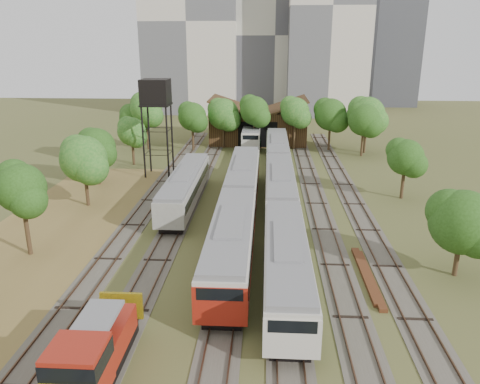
# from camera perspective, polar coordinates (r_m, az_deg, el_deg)

# --- Properties ---
(ground) EXTENTS (240.00, 240.00, 0.00)m
(ground) POSITION_cam_1_polar(r_m,az_deg,el_deg) (28.18, 1.73, -18.23)
(ground) COLOR #475123
(ground) RESTS_ON ground
(dry_grass_patch) EXTENTS (14.00, 60.00, 0.04)m
(dry_grass_patch) POSITION_cam_1_polar(r_m,az_deg,el_deg) (39.56, -25.28, -8.76)
(dry_grass_patch) COLOR brown
(dry_grass_patch) RESTS_ON ground
(tracks) EXTENTS (24.60, 80.00, 0.19)m
(tracks) POSITION_cam_1_polar(r_m,az_deg,el_deg) (50.58, 1.81, -1.26)
(tracks) COLOR #4C473D
(tracks) RESTS_ON ground
(railcar_red_set) EXTENTS (3.24, 34.58, 4.01)m
(railcar_red_set) POSITION_cam_1_polar(r_m,az_deg,el_deg) (43.15, -0.20, -1.75)
(railcar_red_set) COLOR black
(railcar_red_set) RESTS_ON ground
(railcar_green_set) EXTENTS (3.05, 52.08, 3.78)m
(railcar_green_set) POSITION_cam_1_polar(r_m,az_deg,el_deg) (48.90, 4.92, 0.41)
(railcar_green_set) COLOR black
(railcar_green_set) RESTS_ON ground
(railcar_rear) EXTENTS (2.90, 16.08, 3.58)m
(railcar_rear) POSITION_cam_1_polar(r_m,az_deg,el_deg) (80.12, 1.49, 7.27)
(railcar_rear) COLOR black
(railcar_rear) RESTS_ON ground
(shunter_locomotive) EXTENTS (2.61, 8.10, 3.41)m
(shunter_locomotive) POSITION_cam_1_polar(r_m,az_deg,el_deg) (25.89, -17.49, -18.42)
(shunter_locomotive) COLOR black
(shunter_locomotive) RESTS_ON ground
(old_grey_coach) EXTENTS (2.89, 18.00, 3.57)m
(old_grey_coach) POSITION_cam_1_polar(r_m,az_deg,el_deg) (49.69, -6.69, 0.58)
(old_grey_coach) COLOR black
(old_grey_coach) RESTS_ON ground
(water_tower) EXTENTS (3.54, 3.54, 12.23)m
(water_tower) POSITION_cam_1_polar(r_m,az_deg,el_deg) (60.17, -10.25, 11.59)
(water_tower) COLOR black
(water_tower) RESTS_ON ground
(rail_pile_near) EXTENTS (0.58, 8.77, 0.29)m
(rail_pile_near) POSITION_cam_1_polar(r_m,az_deg,el_deg) (36.43, 15.02, -9.66)
(rail_pile_near) COLOR #5B311A
(rail_pile_near) RESTS_ON ground
(rail_pile_far) EXTENTS (0.55, 8.80, 0.29)m
(rail_pile_far) POSITION_cam_1_polar(r_m,az_deg,el_deg) (35.95, 15.53, -10.10)
(rail_pile_far) COLOR #5B311A
(rail_pile_far) RESTS_ON ground
(maintenance_shed) EXTENTS (16.45, 11.55, 7.58)m
(maintenance_shed) POSITION_cam_1_polar(r_m,az_deg,el_deg) (81.92, 2.25, 8.22)
(maintenance_shed) COLOR #341F12
(maintenance_shed) RESTS_ON ground
(tree_band_left) EXTENTS (8.04, 62.58, 7.64)m
(tree_band_left) POSITION_cam_1_polar(r_m,az_deg,el_deg) (49.23, -21.34, 2.90)
(tree_band_left) COLOR #382616
(tree_band_left) RESTS_ON ground
(tree_band_far) EXTENTS (39.56, 7.69, 8.92)m
(tree_band_far) POSITION_cam_1_polar(r_m,az_deg,el_deg) (74.48, 3.00, 9.56)
(tree_band_far) COLOR #382616
(tree_band_far) RESTS_ON ground
(tree_band_right) EXTENTS (5.21, 43.06, 7.90)m
(tree_band_right) POSITION_cam_1_polar(r_m,az_deg,el_deg) (54.66, 18.64, 4.48)
(tree_band_right) COLOR #382616
(tree_band_right) RESTS_ON ground
(tower_left) EXTENTS (22.00, 16.00, 42.00)m
(tower_left) POSITION_cam_1_polar(r_m,az_deg,el_deg) (119.31, -5.95, 19.87)
(tower_left) COLOR beige
(tower_left) RESTS_ON ground
(tower_centre) EXTENTS (20.00, 18.00, 36.00)m
(tower_centre) POSITION_cam_1_polar(r_m,az_deg,el_deg) (122.80, 4.25, 18.46)
(tower_centre) COLOR #B8B5A7
(tower_centre) RESTS_ON ground
(tower_right) EXTENTS (18.00, 16.00, 48.00)m
(tower_right) POSITION_cam_1_polar(r_m,az_deg,el_deg) (115.80, 10.75, 21.23)
(tower_right) COLOR beige
(tower_right) RESTS_ON ground
(tower_far_right) EXTENTS (12.00, 12.00, 28.00)m
(tower_far_right) POSITION_cam_1_polar(r_m,az_deg,el_deg) (136.96, 18.21, 15.92)
(tower_far_right) COLOR #3F4147
(tower_far_right) RESTS_ON ground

